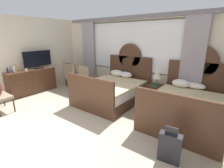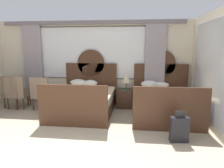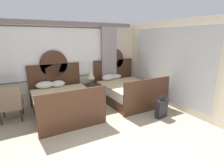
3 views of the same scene
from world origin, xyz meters
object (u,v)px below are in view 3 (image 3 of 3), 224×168
Objects in this scene: bed_near_window at (63,101)px; table_lamp_on_nightstand at (91,75)px; armchair_by_window_left at (10,102)px; suitcase_on_floor at (161,109)px; bed_near_mirror at (127,90)px; book_on_nightstand at (92,85)px; nightstand_between_beds at (90,92)px.

bed_near_window is 1.46m from table_lamp_on_nightstand.
armchair_by_window_left is 1.55× the size of suitcase_on_floor.
bed_near_window is 1.36m from armchair_by_window_left.
bed_near_mirror is at bearing -32.56° from table_lamp_on_nightstand.
book_on_nightstand is (-0.02, -0.08, -0.35)m from table_lamp_on_nightstand.
bed_near_window is 1.00× the size of bed_near_mirror.
book_on_nightstand is at bearing 27.17° from bed_near_window.
bed_near_window is at bearing -8.59° from armchair_by_window_left.
bed_near_window reaches higher than armchair_by_window_left.
nightstand_between_beds is at bearing 11.15° from armchair_by_window_left.
bed_near_window and bed_near_mirror have the same top height.
book_on_nightstand is 2.51m from armchair_by_window_left.
bed_near_window is 1.31m from book_on_nightstand.
armchair_by_window_left reaches higher than nightstand_between_beds.
armchair_by_window_left is at bearing -168.85° from nightstand_between_beds.
bed_near_mirror reaches higher than nightstand_between_beds.
bed_near_window is 2.13× the size of armchair_by_window_left.
bed_near_window is at bearing -148.58° from nightstand_between_beds.
armchair_by_window_left is at bearing 154.00° from suitcase_on_floor.
bed_near_mirror is 3.75× the size of nightstand_between_beds.
nightstand_between_beds is 2.18× the size of book_on_nightstand.
bed_near_mirror reaches higher than armchair_by_window_left.
bed_near_mirror is 8.18× the size of book_on_nightstand.
bed_near_mirror is at bearing -0.12° from bed_near_window.
book_on_nightstand is 0.26× the size of armchair_by_window_left.
suitcase_on_floor is at bearing -26.00° from armchair_by_window_left.
bed_near_window is 3.31× the size of suitcase_on_floor.
table_lamp_on_nightstand is (0.05, -0.01, 0.65)m from nightstand_between_beds.
armchair_by_window_left is at bearing 176.69° from bed_near_mirror.
table_lamp_on_nightstand reaches higher than nightstand_between_beds.
suitcase_on_floor is (1.22, -2.28, -0.02)m from nightstand_between_beds.
book_on_nightstand is at bearing -73.48° from nightstand_between_beds.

